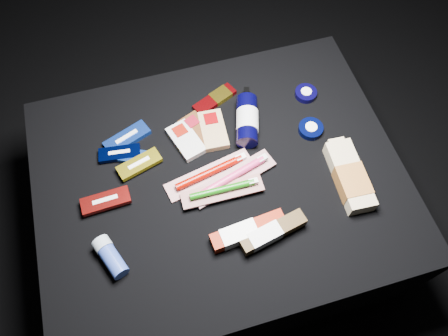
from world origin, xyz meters
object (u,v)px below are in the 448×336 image
object	(u,v)px
lotion_bottle	(247,120)
bodywash_bottle	(350,177)
deodorant_stick	(110,256)
toothpaste_carton_red	(245,232)

from	to	relation	value
lotion_bottle	bodywash_bottle	distance (m)	0.32
bodywash_bottle	deodorant_stick	distance (m)	0.64
bodywash_bottle	deodorant_stick	size ratio (longest dim) A/B	1.90
lotion_bottle	bodywash_bottle	bearing A→B (deg)	-32.05
bodywash_bottle	deodorant_stick	xyz separation A→B (m)	(-0.64, -0.04, -0.00)
bodywash_bottle	toothpaste_carton_red	xyz separation A→B (m)	(-0.31, -0.07, -0.00)
deodorant_stick	toothpaste_carton_red	bearing A→B (deg)	-26.67
deodorant_stick	toothpaste_carton_red	xyz separation A→B (m)	(0.33, -0.03, -0.00)
toothpaste_carton_red	bodywash_bottle	bearing A→B (deg)	6.79
lotion_bottle	toothpaste_carton_red	world-z (taller)	lotion_bottle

